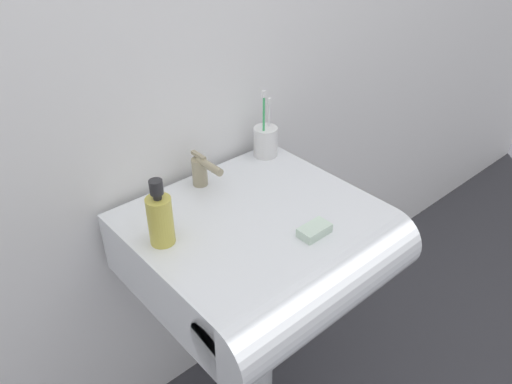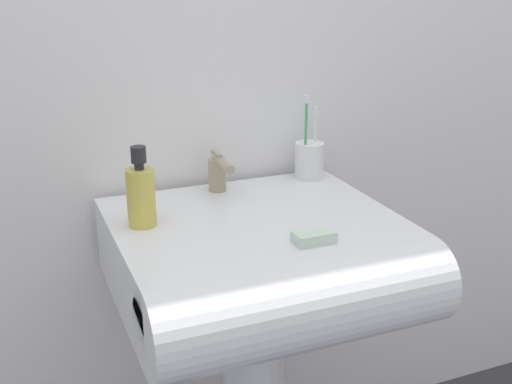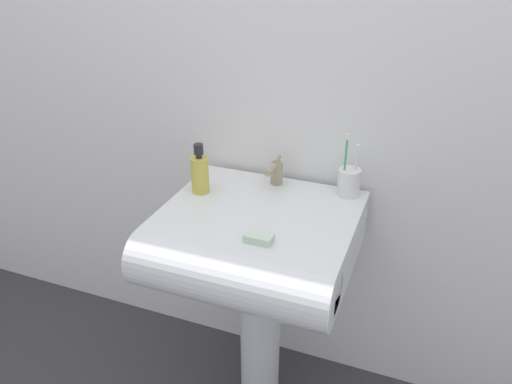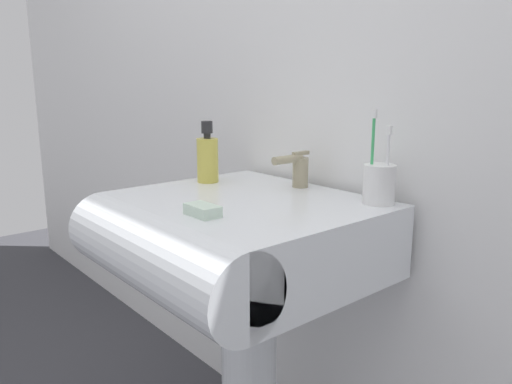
% 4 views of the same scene
% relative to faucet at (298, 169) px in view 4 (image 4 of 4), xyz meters
% --- Properties ---
extents(wall_back, '(5.00, 0.05, 2.40)m').
position_rel_faucet_xyz_m(wall_back, '(0.01, 0.11, 0.30)').
color(wall_back, white).
rests_on(wall_back, ground).
extents(sink_pedestal, '(0.15, 0.15, 0.67)m').
position_rel_faucet_xyz_m(sink_pedestal, '(0.01, -0.19, -0.56)').
color(sink_pedestal, white).
rests_on(sink_pedestal, ground).
extents(sink_basin, '(0.62, 0.59, 0.18)m').
position_rel_faucet_xyz_m(sink_basin, '(0.01, -0.25, -0.14)').
color(sink_basin, white).
rests_on(sink_basin, sink_pedestal).
extents(faucet, '(0.04, 0.13, 0.10)m').
position_rel_faucet_xyz_m(faucet, '(0.00, 0.00, 0.00)').
color(faucet, tan).
rests_on(faucet, sink_basin).
extents(toothbrush_cup, '(0.07, 0.07, 0.22)m').
position_rel_faucet_xyz_m(toothbrush_cup, '(0.26, 0.02, -0.00)').
color(toothbrush_cup, white).
rests_on(toothbrush_cup, sink_basin).
extents(soap_bottle, '(0.06, 0.06, 0.17)m').
position_rel_faucet_xyz_m(soap_bottle, '(-0.22, -0.14, 0.02)').
color(soap_bottle, gold).
rests_on(soap_bottle, sink_basin).
extents(bar_soap, '(0.08, 0.05, 0.02)m').
position_rel_faucet_xyz_m(bar_soap, '(0.07, -0.36, -0.04)').
color(bar_soap, silver).
rests_on(bar_soap, sink_basin).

